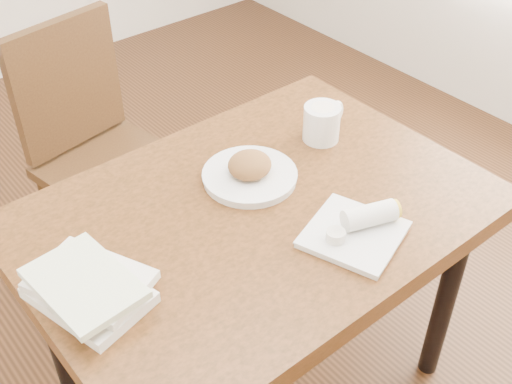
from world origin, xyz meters
TOP-DOWN VIEW (x-y plane):
  - ground at (0.00, 0.00)m, footprint 4.00×5.00m
  - table at (0.00, 0.00)m, footprint 1.16×0.83m
  - chair_far at (-0.05, 0.81)m, footprint 0.49×0.49m
  - plate_scone at (0.06, 0.10)m, footprint 0.25×0.25m
  - coffee_mug at (0.35, 0.12)m, footprint 0.16×0.11m
  - plate_burrito at (0.12, -0.23)m, footprint 0.27×0.27m
  - book_stack at (-0.47, -0.01)m, footprint 0.25×0.30m

SIDE VIEW (x-z plane):
  - ground at x=0.00m, z-range -0.01..0.00m
  - chair_far at x=-0.05m, z-range 0.07..1.03m
  - table at x=0.00m, z-range 0.29..1.04m
  - plate_burrito at x=0.12m, z-range 0.74..0.81m
  - plate_scone at x=0.06m, z-range 0.73..0.82m
  - book_stack at x=-0.47m, z-range 0.75..0.82m
  - coffee_mug at x=0.35m, z-range 0.75..0.86m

